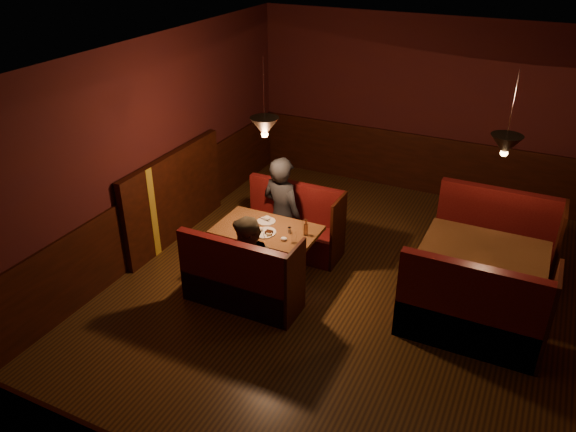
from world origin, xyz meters
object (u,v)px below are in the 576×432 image
at_px(main_table, 268,240).
at_px(second_bench_near, 470,318).
at_px(diner_a, 282,194).
at_px(main_bench_far, 293,230).
at_px(main_bench_near, 241,285).
at_px(second_table, 483,261).
at_px(second_bench_far, 492,246).
at_px(diner_b, 248,250).

relative_size(main_table, second_bench_near, 0.84).
bearing_deg(second_bench_near, diner_a, 161.43).
distance_m(main_table, diner_a, 0.76).
height_order(main_table, main_bench_far, main_bench_far).
relative_size(main_bench_near, second_bench_near, 0.92).
distance_m(second_table, second_bench_far, 0.87).
distance_m(main_bench_far, second_bench_far, 2.67).
xyz_separation_m(main_bench_far, main_bench_near, (0.00, -1.48, 0.00)).
bearing_deg(main_table, second_bench_near, -5.43).
height_order(second_bench_far, diner_b, diner_b).
height_order(main_bench_near, second_bench_far, second_bench_far).
relative_size(main_table, diner_a, 0.74).
xyz_separation_m(diner_a, diner_b, (0.19, -1.28, -0.13)).
relative_size(diner_a, diner_b, 1.18).
distance_m(second_bench_far, second_bench_near, 1.68).
relative_size(main_bench_far, diner_a, 0.82).
distance_m(main_table, second_table, 2.63).
bearing_deg(main_bench_far, main_table, -91.19).
xyz_separation_m(main_table, second_bench_near, (2.60, -0.25, -0.18)).
bearing_deg(second_table, second_bench_near, -87.80).
height_order(diner_a, diner_b, diner_a).
height_order(main_bench_near, second_bench_near, second_bench_near).
bearing_deg(main_bench_far, diner_a, -153.20).
bearing_deg(second_bench_near, diner_b, -171.79).
relative_size(second_bench_far, second_bench_near, 1.00).
xyz_separation_m(second_bench_far, diner_b, (-2.53, -2.04, 0.39)).
relative_size(main_bench_near, diner_a, 0.82).
height_order(second_bench_near, diner_a, diner_a).
distance_m(main_bench_near, second_bench_near, 2.63).
xyz_separation_m(main_table, diner_a, (-0.12, 0.67, 0.34)).
distance_m(second_table, diner_b, 2.78).
bearing_deg(second_bench_near, main_table, 174.57).
height_order(main_table, second_table, main_table).
bearing_deg(main_bench_far, second_table, -3.28).
bearing_deg(diner_a, second_table, -167.27).
relative_size(main_bench_far, second_table, 1.02).
xyz_separation_m(main_table, main_bench_near, (0.02, -0.74, -0.23)).
bearing_deg(second_bench_far, main_bench_far, -165.00).
xyz_separation_m(main_bench_far, second_bench_far, (2.58, 0.69, 0.04)).
height_order(main_bench_far, main_bench_near, same).
bearing_deg(diner_a, main_table, 114.83).
bearing_deg(second_table, second_bench_far, 87.80).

